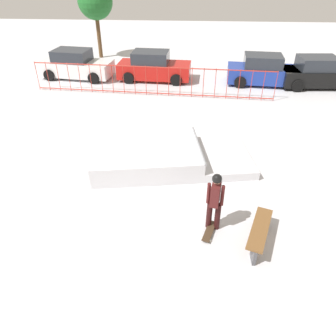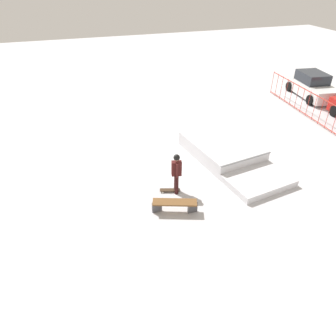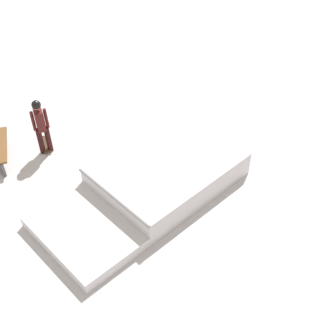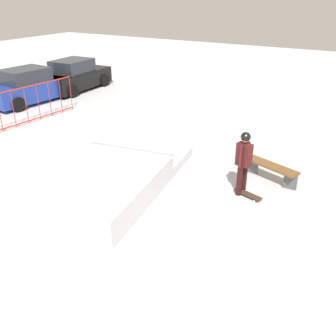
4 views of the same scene
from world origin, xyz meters
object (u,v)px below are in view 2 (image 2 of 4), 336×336
(skate_ramp, at_px, (227,153))
(skateboard, at_px, (170,190))
(skater, at_px, (176,171))
(parked_car_white, at_px, (312,86))
(park_bench, at_px, (175,204))

(skate_ramp, relative_size, skateboard, 6.97)
(skater, distance_m, skateboard, 0.96)
(skate_ramp, xyz_separation_m, parked_car_white, (-5.73, 9.18, 0.41))
(skateboard, distance_m, park_bench, 1.27)
(skater, bearing_deg, skate_ramp, 40.85)
(skateboard, bearing_deg, skate_ramp, 42.59)
(skater, height_order, park_bench, skater)
(skater, relative_size, parked_car_white, 0.40)
(skateboard, bearing_deg, parked_car_white, 47.47)
(parked_car_white, bearing_deg, skater, -51.41)
(park_bench, bearing_deg, skater, 158.30)
(skate_ramp, distance_m, parked_car_white, 10.83)
(skate_ramp, height_order, skateboard, skate_ramp)
(skate_ramp, distance_m, park_bench, 4.49)
(skater, height_order, parked_car_white, skater)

